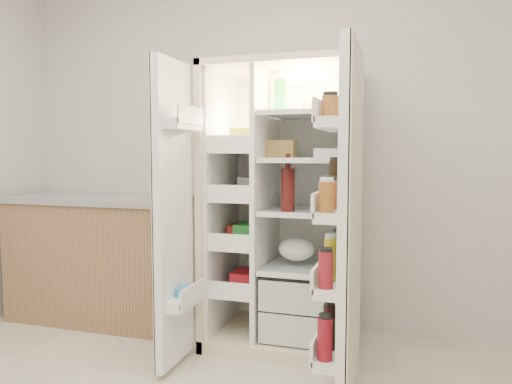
% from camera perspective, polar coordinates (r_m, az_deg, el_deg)
% --- Properties ---
extents(wall_back, '(4.00, 0.02, 2.70)m').
position_cam_1_polar(wall_back, '(3.54, 2.35, 6.36)').
color(wall_back, silver).
rests_on(wall_back, floor).
extents(refrigerator, '(0.92, 0.70, 1.80)m').
position_cam_1_polar(refrigerator, '(3.20, 3.67, -4.39)').
color(refrigerator, beige).
rests_on(refrigerator, floor).
extents(freezer_door, '(0.15, 0.40, 1.72)m').
position_cam_1_polar(freezer_door, '(2.79, -9.65, -2.69)').
color(freezer_door, white).
rests_on(freezer_door, floor).
extents(fridge_door, '(0.17, 0.58, 1.72)m').
position_cam_1_polar(fridge_door, '(2.42, 10.56, -4.23)').
color(fridge_door, white).
rests_on(fridge_door, floor).
extents(kitchen_counter, '(1.27, 0.68, 0.92)m').
position_cam_1_polar(kitchen_counter, '(3.87, -17.89, -7.21)').
color(kitchen_counter, '#9C6E4E').
rests_on(kitchen_counter, floor).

